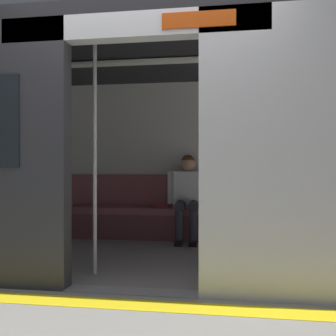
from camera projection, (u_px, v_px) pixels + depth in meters
The scene contains 8 objects.
ground_plane at pixel (132, 292), 3.36m from camera, with size 60.00×60.00×0.00m, color gray.
platform_edge_strip at pixel (122, 304), 3.06m from camera, with size 8.00×0.24×0.01m, color yellow.
train_car at pixel (155, 116), 4.66m from camera, with size 6.40×2.95×2.33m.
bench_seat at pixel (176, 215), 5.76m from camera, with size 3.16×0.44×0.44m.
person_seated at pixel (188, 192), 5.68m from camera, with size 0.55×0.69×1.16m.
handbag at pixel (221, 202), 5.70m from camera, with size 0.26×0.15×0.17m.
book at pixel (161, 206), 5.83m from camera, with size 0.15×0.22×0.03m, color #B22D2D.
grab_pole_door at pixel (95, 156), 3.91m from camera, with size 0.04×0.04×2.19m, color silver.
Camera 1 is at (-0.84, 3.26, 1.00)m, focal length 45.08 mm.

